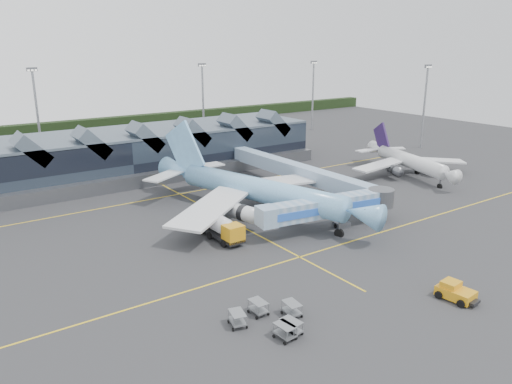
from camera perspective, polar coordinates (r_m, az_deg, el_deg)
ground at (r=74.05m, az=1.04°, el=-5.38°), size 260.00×260.00×0.00m
taxi_stripes at (r=81.81m, az=-3.07°, el=-3.22°), size 120.00×60.00×0.01m
tree_line_far at (r=172.33m, az=-21.10°, el=6.90°), size 260.00×4.00×4.00m
terminal at (r=111.16m, az=-15.65°, el=4.12°), size 90.00×22.25×12.52m
light_masts at (r=134.18m, az=-7.55°, el=9.93°), size 132.40×42.56×22.45m
main_airliner at (r=83.84m, az=-0.32°, el=0.39°), size 38.28×44.92×14.66m
regional_jet at (r=114.05m, az=16.96°, el=3.49°), size 26.52×29.60×10.32m
jet_bridge at (r=78.11m, az=9.21°, el=-1.58°), size 24.21×6.87×5.31m
fuel_truck at (r=74.01m, az=-4.34°, el=-3.79°), size 3.24×10.61×3.55m
pushback_tug at (r=61.46m, az=21.82°, el=-10.55°), size 3.23×4.70×1.98m
baggage_carts at (r=52.47m, az=1.90°, el=-14.18°), size 7.63×7.50×1.52m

